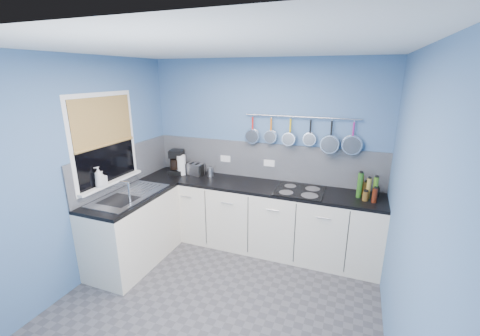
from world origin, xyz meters
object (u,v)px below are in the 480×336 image
Objects in this scene: soap_bottle_a at (99,177)px; hob at (300,191)px; coffee_maker at (176,162)px; soap_bottle_b at (102,178)px; canister at (210,172)px; paper_towel at (181,165)px; toaster at (195,169)px.

hob is at bearing 26.54° from soap_bottle_a.
coffee_maker is 1.82m from hob.
soap_bottle_b reaches higher than canister.
paper_towel is 2.26× the size of canister.
soap_bottle_b is 1.16m from paper_towel.
soap_bottle_b is at bearing -125.42° from canister.
toaster is at bearing -0.74° from coffee_maker.
paper_towel is 1.13× the size of toaster.
coffee_maker reaches higher than hob.
coffee_maker is at bearing 75.23° from soap_bottle_a.
canister is at bearing 55.67° from soap_bottle_a.
toaster is at bearing 63.56° from soap_bottle_b.
toaster is 2.00× the size of canister.
paper_towel is at bearing -18.32° from coffee_maker.
soap_bottle_b is 1.37× the size of canister.
paper_towel reaches higher than toaster.
toaster is 0.43× the size of hob.
soap_bottle_a is 1.19m from coffee_maker.
coffee_maker is 0.53m from canister.
soap_bottle_a is 1.91× the size of canister.
coffee_maker is at bearing 174.10° from paper_towel.
soap_bottle_b is (0.00, 0.05, -0.03)m from soap_bottle_a.
coffee_maker is at bearing 177.25° from hob.
soap_bottle_b is 0.49× the size of coffee_maker.
soap_bottle_a is 2.38m from hob.
soap_bottle_a reaches higher than coffee_maker.
soap_bottle_a is at bearing -109.12° from paper_towel.
canister is at bearing 8.86° from paper_towel.
soap_bottle_a reaches higher than canister.
soap_bottle_b is 1.43m from canister.
soap_bottle_a is 0.41× the size of hob.
soap_bottle_b is 1.30m from toaster.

